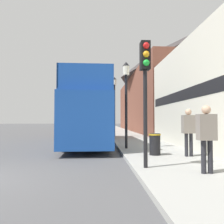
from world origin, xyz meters
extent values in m
plane|color=#4C4C4F|center=(0.00, 21.00, 0.00)|extent=(144.00, 144.00, 0.00)
cube|color=#999993|center=(6.13, 18.00, 0.07)|extent=(3.24, 108.00, 0.14)
cube|color=black|center=(7.80, 4.54, 2.80)|extent=(0.12, 11.70, 0.55)
cube|color=brown|center=(10.75, 23.58, 3.68)|extent=(6.00, 25.05, 7.36)
pyramid|color=#383333|center=(10.75, 23.58, 9.04)|extent=(6.00, 25.05, 3.37)
cube|color=#19479E|center=(2.89, 8.17, 1.53)|extent=(2.52, 9.98, 2.50)
cube|color=white|center=(2.89, 7.67, 1.66)|extent=(2.49, 5.50, 0.45)
cube|color=black|center=(2.89, 8.17, 2.28)|extent=(2.54, 9.18, 0.70)
cube|color=#19479E|center=(2.89, 8.17, 2.83)|extent=(2.51, 9.18, 0.10)
cube|color=#19479E|center=(1.71, 8.16, 3.42)|extent=(0.16, 9.16, 1.08)
cube|color=#19479E|center=(4.06, 8.18, 3.42)|extent=(0.16, 9.16, 1.08)
cube|color=#19479E|center=(2.93, 3.62, 3.42)|extent=(2.42, 0.09, 1.08)
cube|color=#19479E|center=(2.85, 12.05, 3.42)|extent=(2.43, 1.42, 1.08)
cylinder|color=black|center=(1.77, 11.24, 0.51)|extent=(0.29, 1.03, 1.03)
cylinder|color=black|center=(3.94, 11.26, 0.51)|extent=(0.29, 1.03, 1.03)
cylinder|color=black|center=(1.83, 5.27, 0.51)|extent=(0.29, 1.03, 1.03)
cylinder|color=black|center=(4.00, 5.29, 0.51)|extent=(0.29, 1.03, 1.03)
cube|color=black|center=(3.38, 16.52, 0.54)|extent=(1.84, 4.58, 0.71)
cube|color=black|center=(3.38, 16.39, 1.17)|extent=(1.59, 2.21, 0.56)
cylinder|color=black|center=(2.54, 17.92, 0.33)|extent=(0.21, 0.67, 0.67)
cylinder|color=black|center=(4.16, 17.95, 0.33)|extent=(0.21, 0.67, 0.67)
cylinder|color=black|center=(2.59, 15.10, 0.33)|extent=(0.21, 0.67, 0.67)
cylinder|color=black|center=(4.21, 15.13, 0.33)|extent=(0.21, 0.67, 0.67)
cylinder|color=#232328|center=(6.24, -0.03, 0.57)|extent=(0.13, 0.13, 0.87)
cylinder|color=#232328|center=(6.43, -0.03, 0.57)|extent=(0.13, 0.13, 0.87)
cube|color=gray|center=(6.33, -0.03, 1.35)|extent=(0.47, 0.26, 0.69)
sphere|color=tan|center=(6.33, -0.03, 1.81)|extent=(0.24, 0.24, 0.24)
cylinder|color=#232328|center=(6.88, 2.63, 0.58)|extent=(0.13, 0.13, 0.89)
cylinder|color=#232328|center=(7.07, 2.63, 0.58)|extent=(0.13, 0.13, 0.89)
cube|color=gray|center=(6.98, 2.63, 1.38)|extent=(0.48, 0.26, 0.70)
sphere|color=tan|center=(6.98, 2.63, 1.86)|extent=(0.24, 0.24, 0.24)
cylinder|color=black|center=(4.88, 0.77, 1.59)|extent=(0.12, 0.12, 2.90)
cube|color=black|center=(4.88, 0.77, 3.47)|extent=(0.28, 0.31, 0.85)
sphere|color=red|center=(4.88, 0.60, 3.72)|extent=(0.19, 0.19, 0.19)
sphere|color=orange|center=(4.88, 0.60, 3.47)|extent=(0.19, 0.19, 0.19)
sphere|color=green|center=(4.88, 0.60, 3.21)|extent=(0.19, 0.19, 0.19)
cylinder|color=black|center=(4.87, 5.17, 1.97)|extent=(0.13, 0.13, 3.66)
cylinder|color=silver|center=(4.87, 5.17, 4.03)|extent=(0.32, 0.32, 0.45)
cone|color=black|center=(4.87, 5.17, 4.36)|extent=(0.35, 0.35, 0.22)
cylinder|color=black|center=(4.87, 13.01, 2.37)|extent=(0.13, 0.13, 4.45)
cylinder|color=silver|center=(4.87, 13.01, 4.82)|extent=(0.32, 0.32, 0.45)
cone|color=black|center=(4.87, 13.01, 5.15)|extent=(0.35, 0.35, 0.22)
cylinder|color=black|center=(4.97, 20.85, 2.39)|extent=(0.13, 0.13, 4.50)
cylinder|color=silver|center=(4.97, 20.85, 4.87)|extent=(0.32, 0.32, 0.45)
cone|color=black|center=(4.97, 20.85, 5.20)|extent=(0.35, 0.35, 0.22)
cylinder|color=black|center=(5.76, 3.05, 0.57)|extent=(0.44, 0.44, 0.86)
cylinder|color=#B28E1E|center=(5.76, 3.05, 0.96)|extent=(0.48, 0.48, 0.06)
camera|label=1|loc=(3.48, -5.63, 1.53)|focal=35.00mm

